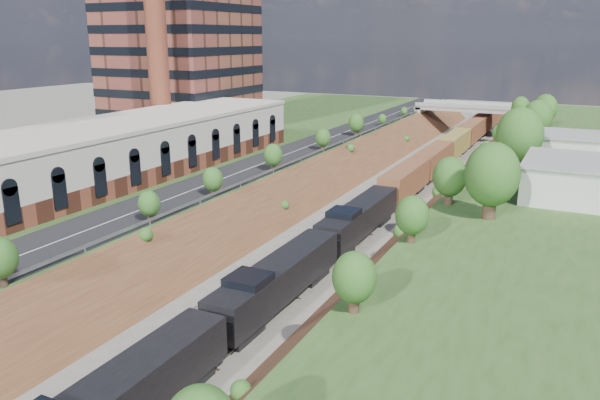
{
  "coord_description": "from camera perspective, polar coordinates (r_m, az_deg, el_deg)",
  "views": [
    {
      "loc": [
        24.61,
        -17.34,
        22.3
      ],
      "look_at": [
        -1.02,
        34.66,
        6.0
      ],
      "focal_mm": 35.0,
      "sensor_mm": 36.0,
      "label": 1
    }
  ],
  "objects": [
    {
      "name": "rail_left_track",
      "position": [
        84.94,
        6.61,
        0.44
      ],
      "size": [
        1.58,
        180.0,
        0.18
      ],
      "primitive_type": "cube",
      "color": "gray",
      "rests_on": "ground"
    },
    {
      "name": "smokestack",
      "position": [
        95.18,
        -13.94,
        16.89
      ],
      "size": [
        3.2,
        3.2,
        40.0
      ],
      "primitive_type": "cylinder",
      "color": "brown",
      "rests_on": "platform_left"
    },
    {
      "name": "platform_left",
      "position": [
        98.45,
        -10.25,
        3.85
      ],
      "size": [
        44.0,
        180.0,
        5.0
      ],
      "primitive_type": "cube",
      "color": "#305021",
      "rests_on": "ground"
    },
    {
      "name": "white_building_near",
      "position": [
        71.02,
        24.7,
        1.81
      ],
      "size": [
        9.0,
        12.0,
        4.0
      ],
      "primitive_type": "cube",
      "color": "silver",
      "rests_on": "platform_right"
    },
    {
      "name": "embankment_right",
      "position": [
        81.63,
        15.62,
        -0.74
      ],
      "size": [
        10.0,
        180.0,
        10.0
      ],
      "primitive_type": "cube",
      "rotation": [
        0.0,
        0.79,
        0.0
      ],
      "color": "brown",
      "rests_on": "ground"
    },
    {
      "name": "tree_left_crest",
      "position": [
        54.34,
        -17.3,
        -1.34
      ],
      "size": [
        2.45,
        2.45,
        3.55
      ],
      "color": "#473323",
      "rests_on": "platform_left"
    },
    {
      "name": "freight_train",
      "position": [
        97.67,
        12.69,
        3.71
      ],
      "size": [
        3.09,
        157.55,
        4.61
      ],
      "color": "black",
      "rests_on": "ground"
    },
    {
      "name": "road",
      "position": [
        88.81,
        -1.16,
        4.5
      ],
      "size": [
        8.0,
        180.0,
        0.1
      ],
      "primitive_type": "cube",
      "color": "black",
      "rests_on": "platform_left"
    },
    {
      "name": "tree_right_large",
      "position": [
        59.27,
        18.23,
        2.32
      ],
      "size": [
        5.25,
        5.25,
        7.61
      ],
      "color": "#473323",
      "rests_on": "platform_right"
    },
    {
      "name": "rail_right_track",
      "position": [
        83.42,
        9.97,
        0.02
      ],
      "size": [
        1.58,
        180.0,
        0.18
      ],
      "primitive_type": "cube",
      "color": "gray",
      "rests_on": "ground"
    },
    {
      "name": "overpass",
      "position": [
        142.56,
        16.26,
        8.08
      ],
      "size": [
        24.5,
        8.3,
        7.4
      ],
      "color": "gray",
      "rests_on": "ground"
    },
    {
      "name": "guardrail",
      "position": [
        86.77,
        1.19,
        4.57
      ],
      "size": [
        0.1,
        171.0,
        0.7
      ],
      "color": "#99999E",
      "rests_on": "platform_left"
    },
    {
      "name": "embankment_left",
      "position": [
        88.02,
        1.46,
        1.02
      ],
      "size": [
        10.0,
        180.0,
        10.0
      ],
      "primitive_type": "cube",
      "rotation": [
        0.0,
        0.79,
        0.0
      ],
      "color": "brown",
      "rests_on": "ground"
    },
    {
      "name": "commercial_building",
      "position": [
        77.59,
        -17.09,
        4.77
      ],
      "size": [
        14.3,
        62.3,
        7.0
      ],
      "color": "brown",
      "rests_on": "platform_left"
    },
    {
      "name": "white_building_far",
      "position": [
        92.66,
        24.93,
        4.61
      ],
      "size": [
        8.0,
        10.0,
        3.6
      ],
      "primitive_type": "cube",
      "color": "silver",
      "rests_on": "platform_right"
    }
  ]
}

